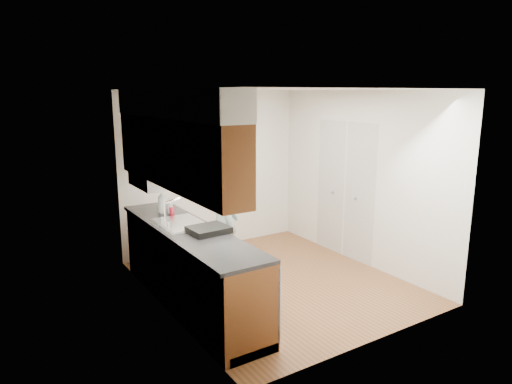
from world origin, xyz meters
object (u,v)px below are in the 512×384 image
soap_bottle_a (162,202)px  soda_can (172,211)px  person (223,218)px  dish_rack (209,230)px  soap_bottle_b (169,205)px  steel_can (166,208)px

soap_bottle_a → soda_can: (0.06, -0.18, -0.10)m
person → dish_rack: (-0.44, -0.49, 0.04)m
person → soap_bottle_a: 0.83m
soap_bottle_b → soap_bottle_a: bearing=164.6°
person → steel_can: (-0.53, 0.55, 0.08)m
person → steel_can: person is taller
person → soap_bottle_b: (-0.48, 0.56, 0.11)m
soda_can → soap_bottle_b: bearing=78.7°
soda_can → soap_bottle_a: bearing=108.2°
soap_bottle_b → dish_rack: soap_bottle_b is taller
soap_bottle_a → steel_can: size_ratio=2.25×
steel_can → dish_rack: 1.04m
person → soap_bottle_b: size_ratio=9.52×
soap_bottle_a → soap_bottle_b: size_ratio=1.59×
person → soap_bottle_b: bearing=50.6°
steel_can → dish_rack: size_ratio=0.32×
person → steel_can: bearing=53.8°
soap_bottle_b → soda_can: 0.16m
soda_can → dish_rack: 0.90m
person → dish_rack: person is taller
soda_can → steel_can: (-0.02, 0.14, 0.01)m
soap_bottle_b → steel_can: 0.06m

